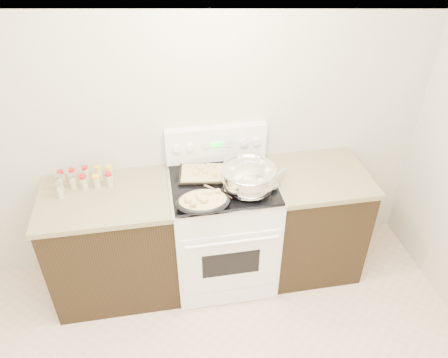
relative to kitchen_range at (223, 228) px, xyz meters
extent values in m
cube|color=beige|center=(-0.35, 0.35, 0.86)|extent=(4.00, 0.05, 2.70)
cube|color=black|center=(-0.83, 0.01, -0.05)|extent=(0.90, 0.64, 0.88)
cube|color=brown|center=(-0.83, 0.01, 0.41)|extent=(0.93, 0.67, 0.04)
cube|color=black|center=(0.73, 0.01, -0.05)|extent=(0.70, 0.64, 0.88)
cube|color=brown|center=(0.73, 0.01, 0.41)|extent=(0.73, 0.67, 0.04)
cube|color=white|center=(0.00, 0.00, -0.03)|extent=(0.76, 0.66, 0.92)
cube|color=white|center=(0.00, -0.34, -0.04)|extent=(0.70, 0.01, 0.55)
cube|color=black|center=(0.00, -0.35, -0.04)|extent=(0.42, 0.01, 0.22)
cylinder|color=white|center=(0.00, -0.38, 0.21)|extent=(0.65, 0.02, 0.02)
cube|color=white|center=(0.00, -0.34, -0.41)|extent=(0.70, 0.01, 0.14)
cube|color=silver|center=(0.00, 0.00, 0.44)|extent=(0.78, 0.68, 0.01)
cube|color=black|center=(0.00, 0.00, 0.45)|extent=(0.74, 0.64, 0.01)
cube|color=white|center=(0.00, 0.29, 0.59)|extent=(0.76, 0.07, 0.28)
cylinder|color=white|center=(-0.30, 0.24, 0.61)|extent=(0.06, 0.02, 0.06)
cylinder|color=white|center=(-0.20, 0.24, 0.61)|extent=(0.06, 0.02, 0.06)
cylinder|color=white|center=(0.20, 0.24, 0.61)|extent=(0.06, 0.02, 0.06)
cylinder|color=white|center=(0.30, 0.24, 0.61)|extent=(0.06, 0.02, 0.06)
cube|color=#19E533|center=(0.00, 0.25, 0.61)|extent=(0.09, 0.00, 0.04)
cube|color=silver|center=(-0.08, 0.25, 0.61)|extent=(0.05, 0.00, 0.05)
cube|color=silver|center=(0.08, 0.25, 0.61)|extent=(0.05, 0.00, 0.05)
ellipsoid|color=silver|center=(0.16, -0.12, 0.53)|extent=(0.48, 0.48, 0.22)
cylinder|color=silver|center=(0.16, -0.12, 0.46)|extent=(0.21, 0.21, 0.01)
torus|color=silver|center=(0.16, -0.12, 0.62)|extent=(0.38, 0.38, 0.02)
cylinder|color=silver|center=(0.16, -0.12, 0.55)|extent=(0.36, 0.36, 0.13)
cylinder|color=brown|center=(0.16, -0.12, 0.61)|extent=(0.34, 0.34, 0.00)
cube|color=beige|center=(0.27, -0.05, 0.61)|extent=(0.04, 0.04, 0.03)
cube|color=beige|center=(0.21, -0.26, 0.61)|extent=(0.03, 0.03, 0.02)
cube|color=beige|center=(0.09, -0.07, 0.61)|extent=(0.02, 0.02, 0.02)
cube|color=beige|center=(0.05, -0.10, 0.61)|extent=(0.04, 0.04, 0.02)
cube|color=beige|center=(0.23, -0.15, 0.61)|extent=(0.03, 0.03, 0.02)
cube|color=beige|center=(0.07, -0.19, 0.61)|extent=(0.04, 0.04, 0.02)
cube|color=beige|center=(0.11, -0.20, 0.61)|extent=(0.04, 0.04, 0.02)
cube|color=beige|center=(0.06, -0.22, 0.61)|extent=(0.05, 0.05, 0.03)
cube|color=beige|center=(0.12, -0.06, 0.61)|extent=(0.05, 0.05, 0.03)
cube|color=beige|center=(0.28, -0.16, 0.61)|extent=(0.05, 0.05, 0.03)
cube|color=beige|center=(0.15, -0.05, 0.61)|extent=(0.04, 0.04, 0.03)
cube|color=beige|center=(0.08, -0.20, 0.61)|extent=(0.05, 0.05, 0.03)
cube|color=beige|center=(0.22, -0.13, 0.61)|extent=(0.04, 0.04, 0.03)
ellipsoid|color=black|center=(-0.18, -0.26, 0.49)|extent=(0.37, 0.26, 0.08)
ellipsoid|color=tan|center=(-0.18, -0.26, 0.51)|extent=(0.33, 0.24, 0.06)
sphere|color=tan|center=(-0.07, -0.22, 0.54)|extent=(0.04, 0.04, 0.04)
sphere|color=tan|center=(-0.19, -0.28, 0.54)|extent=(0.05, 0.05, 0.05)
sphere|color=tan|center=(-0.18, -0.23, 0.54)|extent=(0.04, 0.04, 0.04)
sphere|color=tan|center=(-0.13, -0.23, 0.54)|extent=(0.05, 0.05, 0.05)
sphere|color=tan|center=(-0.27, -0.28, 0.54)|extent=(0.05, 0.05, 0.05)
sphere|color=tan|center=(-0.17, -0.31, 0.54)|extent=(0.05, 0.05, 0.05)
sphere|color=tan|center=(-0.21, -0.25, 0.54)|extent=(0.04, 0.04, 0.04)
sphere|color=tan|center=(-0.25, -0.33, 0.54)|extent=(0.04, 0.04, 0.04)
cube|color=black|center=(-0.12, 0.09, 0.46)|extent=(0.41, 0.31, 0.02)
cube|color=tan|center=(-0.12, 0.09, 0.48)|extent=(0.37, 0.27, 0.02)
sphere|color=tan|center=(-0.19, 0.16, 0.49)|extent=(0.04, 0.04, 0.04)
sphere|color=tan|center=(-0.17, 0.08, 0.49)|extent=(0.03, 0.03, 0.03)
sphere|color=tan|center=(-0.03, 0.16, 0.49)|extent=(0.03, 0.03, 0.03)
sphere|color=tan|center=(-0.15, 0.15, 0.49)|extent=(0.04, 0.04, 0.04)
sphere|color=tan|center=(0.01, 0.02, 0.49)|extent=(0.04, 0.04, 0.04)
sphere|color=tan|center=(-0.12, 0.08, 0.49)|extent=(0.04, 0.04, 0.04)
sphere|color=tan|center=(-0.05, 0.03, 0.49)|extent=(0.04, 0.04, 0.04)
sphere|color=tan|center=(-0.18, 0.07, 0.49)|extent=(0.04, 0.04, 0.04)
sphere|color=tan|center=(-0.14, 0.13, 0.49)|extent=(0.04, 0.04, 0.04)
sphere|color=tan|center=(-0.08, 0.17, 0.49)|extent=(0.03, 0.03, 0.03)
cylinder|color=tan|center=(-0.06, -0.12, 0.46)|extent=(0.18, 0.19, 0.01)
sphere|color=tan|center=(-0.13, -0.20, 0.47)|extent=(0.04, 0.04, 0.04)
sphere|color=#87AFC9|center=(0.33, -0.14, 0.48)|extent=(0.08, 0.08, 0.08)
cylinder|color=#87AFC9|center=(0.40, -0.06, 0.51)|extent=(0.16, 0.21, 0.07)
cylinder|color=#BFB28C|center=(-1.13, 0.20, 0.47)|extent=(0.04, 0.04, 0.09)
cylinder|color=#B21414|center=(-1.13, 0.20, 0.53)|extent=(0.05, 0.05, 0.02)
cylinder|color=#BFB28C|center=(-1.05, 0.20, 0.48)|extent=(0.04, 0.04, 0.10)
cylinder|color=#B21414|center=(-1.05, 0.20, 0.54)|extent=(0.04, 0.04, 0.02)
cylinder|color=#BFB28C|center=(-0.96, 0.20, 0.48)|extent=(0.04, 0.04, 0.11)
cylinder|color=#B21414|center=(-0.96, 0.20, 0.55)|extent=(0.04, 0.04, 0.02)
cylinder|color=#BFB28C|center=(-0.87, 0.20, 0.48)|extent=(0.04, 0.04, 0.10)
cylinder|color=gold|center=(-0.87, 0.20, 0.54)|extent=(0.05, 0.05, 0.02)
cylinder|color=#BFB28C|center=(-0.80, 0.20, 0.48)|extent=(0.05, 0.05, 0.09)
cylinder|color=gold|center=(-0.80, 0.20, 0.53)|extent=(0.05, 0.05, 0.02)
cylinder|color=#BFB28C|center=(-1.13, 0.11, 0.49)|extent=(0.04, 0.04, 0.11)
cylinder|color=#B2B2B7|center=(-1.13, 0.11, 0.55)|extent=(0.05, 0.05, 0.02)
cylinder|color=#BFB28C|center=(-1.05, 0.12, 0.48)|extent=(0.05, 0.05, 0.10)
cylinder|color=#B2B2B7|center=(-1.05, 0.12, 0.54)|extent=(0.05, 0.05, 0.02)
cylinder|color=#BFB28C|center=(-0.97, 0.11, 0.48)|extent=(0.05, 0.05, 0.10)
cylinder|color=#B21414|center=(-0.97, 0.11, 0.53)|extent=(0.05, 0.05, 0.02)
cylinder|color=#BFB28C|center=(-0.88, 0.11, 0.47)|extent=(0.05, 0.05, 0.09)
cylinder|color=gold|center=(-0.88, 0.11, 0.52)|extent=(0.05, 0.05, 0.02)
cylinder|color=#BFB28C|center=(-0.79, 0.11, 0.48)|extent=(0.04, 0.04, 0.10)
cylinder|color=#B21414|center=(-0.79, 0.11, 0.54)|extent=(0.05, 0.05, 0.02)
cylinder|color=#BFB28C|center=(-1.12, 0.03, 0.49)|extent=(0.04, 0.04, 0.11)
cylinder|color=#B2B2B7|center=(-1.12, 0.03, 0.55)|extent=(0.04, 0.04, 0.02)
camera|label=1|loc=(-0.42, -2.49, 2.29)|focal=35.00mm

